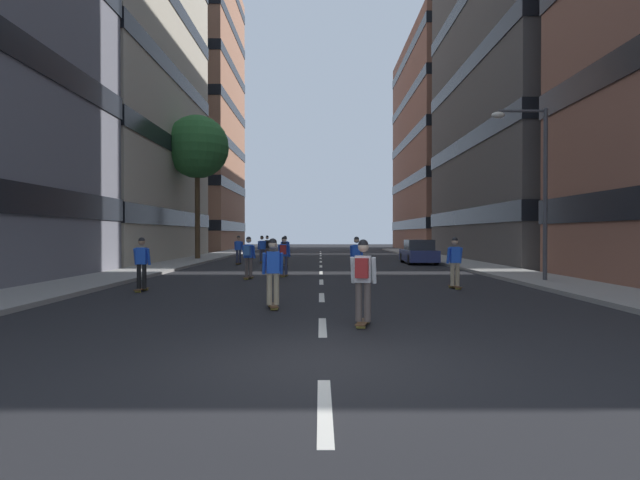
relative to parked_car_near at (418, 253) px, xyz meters
name	(u,v)px	position (x,y,z in m)	size (l,w,h in m)	color
ground_plane	(320,267)	(-6.18, -3.57, -0.70)	(132.23, 132.23, 0.00)	black
sidewalk_left	(178,263)	(-14.95, -0.81, -0.63)	(2.79, 60.60, 0.14)	gray
sidewalk_right	(462,263)	(2.59, -0.81, -0.63)	(2.79, 60.60, 0.14)	gray
lane_markings	(320,266)	(-6.18, -2.60, -0.70)	(0.16, 52.20, 0.01)	silver
building_left_mid	(73,11)	(-23.63, 4.21, 16.94)	(14.70, 20.58, 35.09)	#B2A893
building_left_far	(172,112)	(-23.63, 29.17, 15.51)	(14.70, 17.33, 32.23)	#9E6B51
building_right_mid	(567,41)	(11.27, 4.21, 14.84)	(14.70, 21.76, 30.90)	#4C4744
building_right_far	(467,145)	(11.27, 29.17, 11.72)	(14.70, 23.58, 24.65)	brown
parked_car_near	(418,253)	(0.00, 0.00, 0.00)	(1.82, 4.40, 1.52)	navy
street_tree_near	(197,147)	(-14.95, 4.28, 7.33)	(4.46, 4.46, 10.16)	#4C3823
streetlamp_right	(535,175)	(1.95, -13.26, 3.44)	(2.13, 0.30, 6.50)	#3F3F44
skater_0	(284,249)	(-8.30, -2.06, 0.32)	(0.56, 0.92, 1.78)	brown
skater_1	(261,248)	(-10.00, 1.04, 0.29)	(0.57, 0.92, 1.78)	brown
skater_2	(454,260)	(-1.57, -15.09, 0.29)	(0.55, 0.92, 1.78)	brown
skater_3	(362,277)	(-5.35, -22.49, 0.32)	(0.57, 0.92, 1.78)	brown
skater_4	(272,270)	(-7.42, -19.93, 0.29)	(0.56, 0.92, 1.78)	brown
skater_5	(141,261)	(-12.08, -15.98, 0.29)	(0.54, 0.91, 1.78)	brown
skater_6	(356,256)	(-4.72, -11.56, 0.29)	(0.56, 0.92, 1.78)	brown
skater_7	(238,248)	(-11.26, -0.66, 0.29)	(0.54, 0.91, 1.78)	brown
skater_8	(283,254)	(-7.82, -10.02, 0.32)	(0.56, 0.92, 1.78)	brown
skater_9	(248,255)	(-9.22, -11.27, 0.32)	(0.56, 0.92, 1.78)	brown
skater_10	(266,247)	(-9.98, 4.21, 0.29)	(0.53, 0.90, 1.78)	brown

